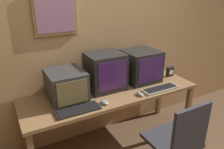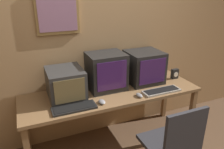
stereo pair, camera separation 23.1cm
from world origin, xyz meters
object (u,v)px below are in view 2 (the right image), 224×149
object	(u,v)px
keyboard_main	(74,108)
mouse_far_corner	(139,95)
monitor_center	(106,71)
keyboard_side	(161,91)
desk_clock	(175,74)
mouse_near_keyboard	(102,102)
monitor_right	(144,67)
monitor_left	(66,84)

from	to	relation	value
keyboard_main	mouse_far_corner	distance (m)	0.73
monitor_center	keyboard_side	size ratio (longest dim) A/B	0.95
monitor_center	mouse_far_corner	xyz separation A→B (m)	(0.26, -0.35, -0.20)
monitor_center	desk_clock	size ratio (longest dim) A/B	3.33
desk_clock	mouse_near_keyboard	bearing A→B (deg)	-167.17
keyboard_main	mouse_far_corner	bearing A→B (deg)	-1.70
mouse_near_keyboard	monitor_right	bearing A→B (deg)	25.59
monitor_right	keyboard_main	size ratio (longest dim) A/B	0.96
monitor_left	mouse_far_corner	xyz separation A→B (m)	(0.75, -0.31, -0.14)
mouse_near_keyboard	desk_clock	world-z (taller)	desk_clock
keyboard_side	desk_clock	world-z (taller)	desk_clock
keyboard_side	mouse_near_keyboard	world-z (taller)	mouse_near_keyboard
monitor_center	mouse_far_corner	world-z (taller)	monitor_center
keyboard_main	mouse_near_keyboard	xyz separation A→B (m)	(0.30, 0.00, 0.00)
keyboard_main	desk_clock	size ratio (longest dim) A/B	3.40
monitor_right	mouse_far_corner	distance (m)	0.48
monitor_right	keyboard_side	bearing A→B (deg)	-83.55
monitor_center	keyboard_main	size ratio (longest dim) A/B	0.98
monitor_center	mouse_far_corner	bearing A→B (deg)	-54.13
monitor_left	monitor_right	world-z (taller)	monitor_right
monitor_left	desk_clock	size ratio (longest dim) A/B	3.35
mouse_near_keyboard	keyboard_main	bearing A→B (deg)	-179.92
monitor_center	keyboard_main	bearing A→B (deg)	-145.26
monitor_left	desk_clock	distance (m)	1.45
mouse_near_keyboard	desk_clock	size ratio (longest dim) A/B	0.81
mouse_far_corner	desk_clock	size ratio (longest dim) A/B	0.83
monitor_right	mouse_near_keyboard	xyz separation A→B (m)	(-0.70, -0.33, -0.18)
mouse_near_keyboard	mouse_far_corner	size ratio (longest dim) A/B	0.98
desk_clock	keyboard_main	bearing A→B (deg)	-169.74
monitor_center	monitor_right	distance (m)	0.52
monitor_center	mouse_far_corner	size ratio (longest dim) A/B	4.02
keyboard_side	mouse_near_keyboard	xyz separation A→B (m)	(-0.74, 0.02, 0.00)
keyboard_main	mouse_near_keyboard	distance (m)	0.30
keyboard_main	mouse_far_corner	world-z (taller)	mouse_far_corner
mouse_far_corner	keyboard_main	bearing A→B (deg)	178.30
keyboard_main	mouse_near_keyboard	bearing A→B (deg)	0.08
mouse_near_keyboard	mouse_far_corner	xyz separation A→B (m)	(0.44, -0.02, 0.00)
monitor_center	monitor_right	world-z (taller)	monitor_center
monitor_center	mouse_near_keyboard	size ratio (longest dim) A/B	4.09
monitor_center	desk_clock	xyz separation A→B (m)	(0.96, -0.07, -0.15)
monitor_center	mouse_near_keyboard	world-z (taller)	monitor_center
desk_clock	monitor_left	bearing A→B (deg)	178.69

